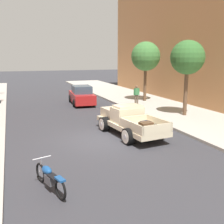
{
  "coord_description": "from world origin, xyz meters",
  "views": [
    {
      "loc": [
        -4.08,
        -12.45,
        4.14
      ],
      "look_at": [
        1.31,
        1.82,
        1.0
      ],
      "focal_mm": 43.39,
      "sensor_mm": 36.0,
      "label": 1
    }
  ],
  "objects_px": {
    "hotrod_truck_cream": "(128,120)",
    "motorcycle_parked": "(50,177)",
    "car_background_red": "(82,96)",
    "pedestrian_sidewalk_right": "(137,94)",
    "street_tree_nearest": "(187,58)",
    "street_tree_second": "(146,57)"
  },
  "relations": [
    {
      "from": "hotrod_truck_cream",
      "to": "motorcycle_parked",
      "type": "bearing_deg",
      "value": -134.49
    },
    {
      "from": "street_tree_nearest",
      "to": "pedestrian_sidewalk_right",
      "type": "bearing_deg",
      "value": 107.06
    },
    {
      "from": "street_tree_second",
      "to": "motorcycle_parked",
      "type": "bearing_deg",
      "value": -127.19
    },
    {
      "from": "hotrod_truck_cream",
      "to": "motorcycle_parked",
      "type": "height_order",
      "value": "hotrod_truck_cream"
    },
    {
      "from": "pedestrian_sidewalk_right",
      "to": "street_tree_nearest",
      "type": "xyz_separation_m",
      "value": [
        1.44,
        -4.69,
        2.95
      ]
    },
    {
      "from": "hotrod_truck_cream",
      "to": "car_background_red",
      "type": "relative_size",
      "value": 1.14
    },
    {
      "from": "motorcycle_parked",
      "to": "car_background_red",
      "type": "distance_m",
      "value": 15.71
    },
    {
      "from": "street_tree_second",
      "to": "street_tree_nearest",
      "type": "bearing_deg",
      "value": -92.55
    },
    {
      "from": "car_background_red",
      "to": "street_tree_second",
      "type": "relative_size",
      "value": 0.83
    },
    {
      "from": "car_background_red",
      "to": "pedestrian_sidewalk_right",
      "type": "xyz_separation_m",
      "value": [
        3.95,
        -2.87,
        0.32
      ]
    },
    {
      "from": "pedestrian_sidewalk_right",
      "to": "street_tree_second",
      "type": "bearing_deg",
      "value": 46.8
    },
    {
      "from": "pedestrian_sidewalk_right",
      "to": "street_tree_second",
      "type": "distance_m",
      "value": 3.95
    },
    {
      "from": "pedestrian_sidewalk_right",
      "to": "street_tree_second",
      "type": "height_order",
      "value": "street_tree_second"
    },
    {
      "from": "hotrod_truck_cream",
      "to": "street_tree_nearest",
      "type": "relative_size",
      "value": 1.0
    },
    {
      "from": "hotrod_truck_cream",
      "to": "car_background_red",
      "type": "bearing_deg",
      "value": 90.1
    },
    {
      "from": "hotrod_truck_cream",
      "to": "pedestrian_sidewalk_right",
      "type": "xyz_separation_m",
      "value": [
        3.93,
        7.09,
        0.33
      ]
    },
    {
      "from": "hotrod_truck_cream",
      "to": "street_tree_nearest",
      "type": "xyz_separation_m",
      "value": [
        5.37,
        2.4,
        3.28
      ]
    },
    {
      "from": "motorcycle_parked",
      "to": "street_tree_nearest",
      "type": "distance_m",
      "value": 13.14
    },
    {
      "from": "street_tree_nearest",
      "to": "street_tree_second",
      "type": "distance_m",
      "value": 6.54
    },
    {
      "from": "car_background_red",
      "to": "street_tree_nearest",
      "type": "xyz_separation_m",
      "value": [
        5.39,
        -7.55,
        3.27
      ]
    },
    {
      "from": "street_tree_nearest",
      "to": "street_tree_second",
      "type": "bearing_deg",
      "value": 87.45
    },
    {
      "from": "car_background_red",
      "to": "pedestrian_sidewalk_right",
      "type": "bearing_deg",
      "value": -35.97
    }
  ]
}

